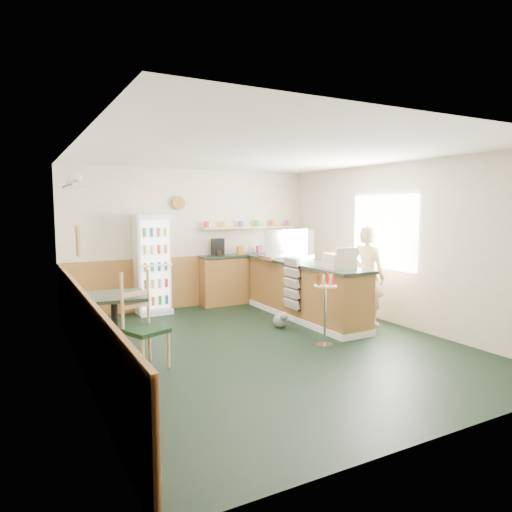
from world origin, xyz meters
TOP-DOWN VIEW (x-y plane):
  - ground at (0.00, 0.00)m, footprint 6.00×6.00m
  - room_envelope at (-0.23, 0.73)m, footprint 5.04×6.02m
  - service_counter at (1.35, 1.07)m, footprint 0.68×3.01m
  - back_counter at (1.19, 2.80)m, footprint 2.24×0.42m
  - drinks_fridge at (-0.89, 2.74)m, footprint 0.60×0.52m
  - display_case at (1.35, 1.67)m, footprint 0.94×0.49m
  - cash_register at (1.35, 0.10)m, footprint 0.48×0.49m
  - shopkeeper at (2.05, 0.21)m, footprint 0.54×0.64m
  - condiment_stand at (0.70, -0.41)m, footprint 0.33×0.33m
  - newspaper_rack at (0.99, 0.92)m, footprint 0.09×0.44m
  - cafe_table at (-2.05, 0.39)m, footprint 0.88×0.88m
  - cafe_chair at (-1.78, -0.04)m, footprint 0.57×0.58m
  - dog_doorstop at (0.65, 0.70)m, footprint 0.23×0.30m

SIDE VIEW (x-z plane):
  - ground at x=0.00m, z-range 0.00..0.00m
  - dog_doorstop at x=0.65m, z-range -0.01..0.27m
  - service_counter at x=1.35m, z-range -0.04..0.97m
  - back_counter at x=1.19m, z-range -0.30..1.39m
  - cafe_table at x=-2.05m, z-range 0.17..1.03m
  - cafe_chair at x=-1.78m, z-range 0.03..1.21m
  - condiment_stand at x=0.70m, z-range 0.15..1.17m
  - newspaper_rack at x=0.99m, z-range 0.23..1.12m
  - shopkeeper at x=2.05m, z-range 0.00..1.66m
  - drinks_fridge at x=-0.89m, z-range 0.00..1.83m
  - cash_register at x=1.35m, z-range 1.01..1.24m
  - display_case at x=1.35m, z-range 1.01..1.54m
  - room_envelope at x=-0.23m, z-range 0.16..2.88m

